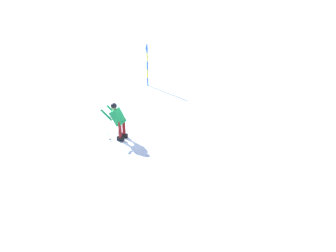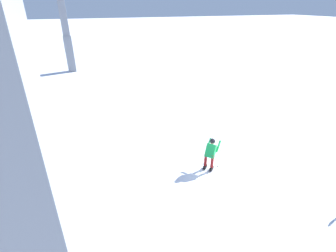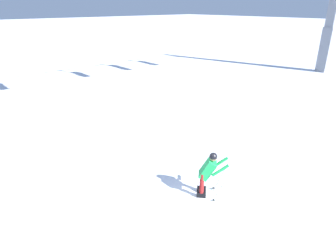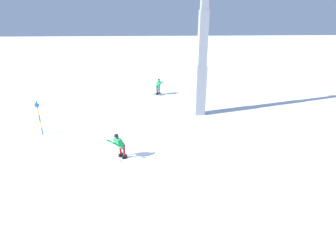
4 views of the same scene
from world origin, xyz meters
name	(u,v)px [view 3 (image 3 of 4)]	position (x,y,z in m)	size (l,w,h in m)	color
ground_plane	(199,214)	(0.00, 0.00, 0.00)	(260.00, 260.00, 0.00)	white
skier_carving_main	(208,171)	(0.84, 0.48, 0.85)	(1.48, 1.57, 1.61)	white
lift_tower_far	(333,13)	(22.26, 6.11, 4.89)	(0.83, 2.75, 11.82)	gray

